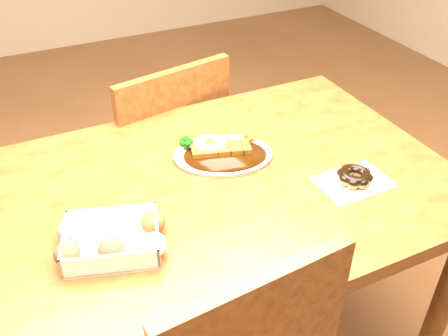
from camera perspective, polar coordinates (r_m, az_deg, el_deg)
name	(u,v)px	position (r m, az deg, el deg)	size (l,w,h in m)	color
table	(213,214)	(1.29, -1.27, -5.31)	(1.20, 0.80, 0.75)	#512810
chair_far	(161,160)	(1.81, -7.24, 0.97)	(0.49, 0.49, 0.87)	#512810
katsu_curry_plate	(221,153)	(1.32, -0.33, 1.78)	(0.30, 0.26, 0.05)	white
donut_box	(112,239)	(1.07, -12.70, -7.87)	(0.24, 0.20, 0.06)	white
pon_de_ring	(355,177)	(1.26, 14.70, -0.98)	(0.18, 0.13, 0.03)	silver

